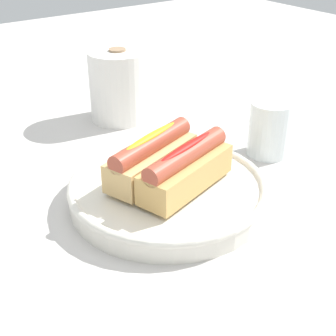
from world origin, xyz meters
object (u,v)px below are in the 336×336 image
object	(u,v)px
serving_bowl	(168,190)
water_glass	(270,130)
paper_towel_roll	(119,85)
hotdog_back	(152,157)
hotdog_front	(185,169)

from	to	relation	value
serving_bowl	water_glass	size ratio (longest dim) A/B	3.04
serving_bowl	paper_towel_roll	size ratio (longest dim) A/B	2.04
hotdog_back	paper_towel_roll	xyz separation A→B (m)	(0.11, 0.26, 0.00)
hotdog_back	paper_towel_roll	bearing A→B (deg)	68.06
serving_bowl	hotdog_back	xyz separation A→B (m)	(-0.01, 0.03, 0.04)
paper_towel_roll	serving_bowl	bearing A→B (deg)	-108.68
water_glass	hotdog_back	bearing A→B (deg)	178.61
hotdog_front	water_glass	world-z (taller)	hotdog_front
serving_bowl	hotdog_back	bearing A→B (deg)	107.42
serving_bowl	hotdog_back	size ratio (longest dim) A/B	1.73
serving_bowl	hotdog_front	distance (m)	0.05
hotdog_back	paper_towel_roll	size ratio (longest dim) A/B	1.18
hotdog_front	hotdog_back	size ratio (longest dim) A/B	1.00
water_glass	paper_towel_roll	distance (m)	0.30
hotdog_front	paper_towel_roll	distance (m)	0.33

